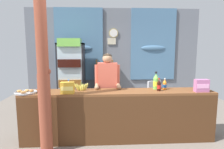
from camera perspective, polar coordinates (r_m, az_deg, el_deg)
name	(u,v)px	position (r m, az deg, el deg)	size (l,w,h in m)	color
ground_plane	(119,124)	(4.50, 1.91, -14.09)	(7.01, 7.01, 0.00)	slate
back_wall_curtained	(114,56)	(5.84, 0.54, 5.46)	(4.96, 0.22, 2.77)	slate
stall_counter	(119,112)	(3.56, 2.03, -10.63)	(3.41, 0.49, 0.90)	brown
timber_post	(43,78)	(3.21, -19.11, -0.83)	(0.21, 0.19, 2.56)	brown
drink_fridge	(71,72)	(5.33, -11.59, 0.79)	(0.68, 0.67, 1.90)	#232328
bottle_shelf_rack	(105,82)	(5.61, -2.15, -2.29)	(0.48, 0.28, 1.33)	brown
plastic_lawn_chair	(150,94)	(5.17, 10.95, -5.54)	(0.60, 0.60, 0.86)	silver
shopkeeper	(107,83)	(3.94, -1.34, -2.48)	(0.50, 0.42, 1.56)	#28282D
soda_bottle_lime_soda	(156,82)	(3.80, 12.49, -2.03)	(0.10, 0.10, 0.33)	#75C64C
soda_bottle_water	(69,86)	(3.67, -12.33, -3.22)	(0.07, 0.07, 0.20)	silver
soda_bottle_cola	(159,85)	(3.67, 13.36, -3.07)	(0.07, 0.07, 0.23)	black
soda_bottle_orange_soda	(165,85)	(3.81, 14.90, -2.85)	(0.07, 0.07, 0.21)	orange
snack_box_wafer	(202,86)	(3.83, 24.35, -2.93)	(0.24, 0.12, 0.22)	#B76699
snack_box_choco_powder	(67,88)	(3.44, -12.69, -3.78)	(0.23, 0.12, 0.20)	gold
pastry_tray	(26,92)	(3.70, -23.57, -4.65)	(0.37, 0.37, 0.07)	#BCBCC1
banana_bunch	(81,87)	(3.64, -8.80, -3.61)	(0.28, 0.07, 0.16)	#CCC14C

